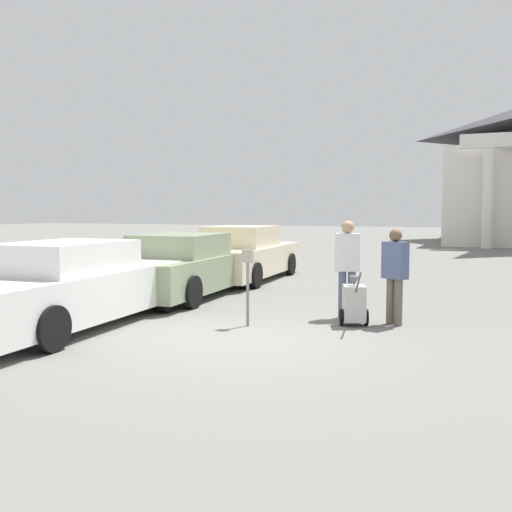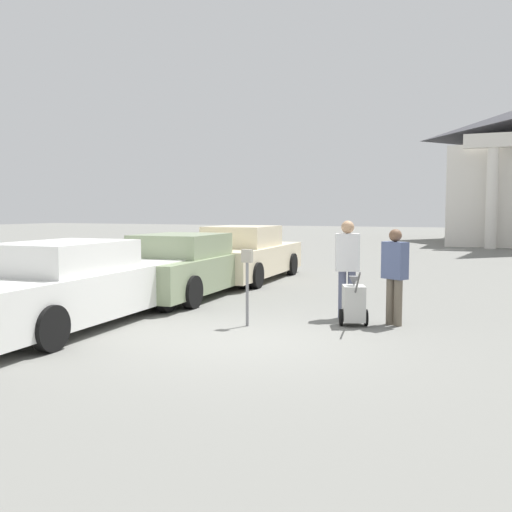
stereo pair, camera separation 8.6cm
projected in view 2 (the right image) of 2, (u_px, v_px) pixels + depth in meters
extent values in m
plane|color=slate|center=(243.00, 340.00, 8.60)|extent=(120.00, 120.00, 0.00)
cube|color=silver|center=(74.00, 293.00, 9.67)|extent=(2.11, 5.39, 0.76)
cube|color=silver|center=(65.00, 257.00, 9.42)|extent=(1.69, 2.32, 0.50)
cylinder|color=black|center=(91.00, 291.00, 11.51)|extent=(0.22, 0.67, 0.66)
cylinder|color=black|center=(166.00, 295.00, 10.93)|extent=(0.22, 0.67, 0.66)
cylinder|color=black|center=(50.00, 328.00, 7.86)|extent=(0.22, 0.67, 0.66)
cube|color=gray|center=(185.00, 272.00, 13.02)|extent=(2.19, 4.98, 0.74)
cube|color=gray|center=(181.00, 245.00, 12.79)|extent=(1.78, 2.15, 0.50)
cylinder|color=black|center=(180.00, 273.00, 14.77)|extent=(0.22, 0.67, 0.66)
cylinder|color=black|center=(246.00, 276.00, 14.14)|extent=(0.22, 0.67, 0.66)
cylinder|color=black|center=(113.00, 288.00, 11.94)|extent=(0.22, 0.67, 0.66)
cylinder|color=black|center=(192.00, 292.00, 11.31)|extent=(0.22, 0.67, 0.66)
cube|color=beige|center=(245.00, 260.00, 16.01)|extent=(2.18, 5.19, 0.77)
cube|color=beige|center=(243.00, 236.00, 15.76)|extent=(1.76, 2.24, 0.57)
cylinder|color=black|center=(236.00, 262.00, 17.81)|extent=(0.22, 0.67, 0.66)
cylinder|color=black|center=(292.00, 264.00, 17.20)|extent=(0.22, 0.67, 0.66)
cylinder|color=black|center=(191.00, 273.00, 14.86)|extent=(0.22, 0.67, 0.66)
cylinder|color=black|center=(257.00, 275.00, 14.24)|extent=(0.22, 0.67, 0.66)
cylinder|color=slate|center=(247.00, 294.00, 9.60)|extent=(0.05, 0.05, 1.08)
cube|color=gray|center=(247.00, 256.00, 9.54)|extent=(0.18, 0.09, 0.22)
cylinder|color=#515670|center=(352.00, 295.00, 10.31)|extent=(0.14, 0.14, 0.86)
cylinder|color=#515670|center=(342.00, 295.00, 10.32)|extent=(0.14, 0.14, 0.86)
cube|color=silver|center=(347.00, 252.00, 10.25)|extent=(0.47, 0.35, 0.68)
sphere|color=tan|center=(348.00, 227.00, 10.21)|extent=(0.23, 0.23, 0.23)
cylinder|color=#665B4C|center=(398.00, 303.00, 9.61)|extent=(0.14, 0.14, 0.79)
cylinder|color=#665B4C|center=(390.00, 301.00, 9.75)|extent=(0.14, 0.14, 0.79)
cube|color=#4C597F|center=(395.00, 260.00, 9.62)|extent=(0.47, 0.40, 0.63)
sphere|color=brown|center=(395.00, 235.00, 9.59)|extent=(0.22, 0.22, 0.22)
cube|color=#B2B2AD|center=(354.00, 303.00, 9.64)|extent=(0.49, 0.54, 0.60)
cone|color=#59595B|center=(354.00, 281.00, 9.61)|extent=(0.18, 0.18, 0.16)
cylinder|color=#4C4C4C|center=(357.00, 283.00, 9.14)|extent=(0.24, 0.56, 0.43)
cylinder|color=black|center=(341.00, 317.00, 9.67)|extent=(0.15, 0.28, 0.28)
cylinder|color=black|center=(366.00, 318.00, 9.65)|extent=(0.15, 0.28, 0.28)
cylinder|color=silver|center=(492.00, 198.00, 28.88)|extent=(0.56, 0.56, 5.10)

